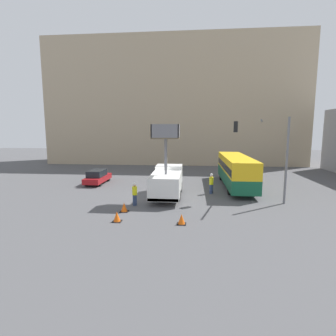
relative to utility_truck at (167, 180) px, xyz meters
The scene contains 11 objects.
ground_plane 1.88m from the utility_truck, behind, with size 120.00×120.00×0.00m, color #4C4C4F.
building_backdrop_far 27.55m from the utility_truck, 92.46° to the left, with size 44.00×10.00×21.24m.
utility_truck is the anchor object (origin of this frame).
city_bus 8.39m from the utility_truck, 37.21° to the left, with size 2.49×11.65×3.18m.
traffic_light_pole 8.86m from the utility_truck, ahead, with size 4.14×3.89×6.88m.
road_worker_near_truck 3.62m from the utility_truck, 129.44° to the right, with size 0.38×0.38×1.84m.
road_worker_directing 4.34m from the utility_truck, 23.30° to the left, with size 0.38×0.38×1.90m.
traffic_cone_near_truck 6.87m from the utility_truck, 76.69° to the right, with size 0.58×0.58×0.66m.
traffic_cone_mid_road 7.10m from the utility_truck, 111.88° to the right, with size 0.59×0.59×0.67m.
traffic_cone_far_side 5.31m from the utility_truck, 121.21° to the right, with size 0.60×0.60×0.68m.
parked_car_curbside 9.76m from the utility_truck, 147.67° to the left, with size 1.73×4.55×1.54m.
Camera 1 is at (3.31, -22.37, 5.83)m, focal length 28.00 mm.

